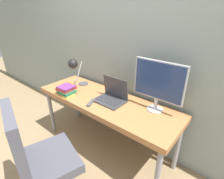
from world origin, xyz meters
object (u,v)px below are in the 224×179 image
monitor (158,83)px  book_stack (66,90)px  laptop (111,96)px  office_chair (37,155)px  desk_lamp (74,67)px

monitor → book_stack: monitor is taller
monitor → book_stack: bearing=-159.7°
laptop → monitor: (0.48, 0.14, 0.25)m
office_chair → monitor: bearing=63.6°
laptop → desk_lamp: size_ratio=0.86×
laptop → monitor: 0.56m
monitor → desk_lamp: size_ratio=1.34×
desk_lamp → laptop: bearing=1.5°
monitor → office_chair: size_ratio=0.51×
office_chair → desk_lamp: bearing=121.4°
laptop → book_stack: bearing=-156.5°
desk_lamp → monitor: bearing=8.3°
laptop → desk_lamp: desk_lamp is taller
office_chair → laptop: bearing=86.9°
book_stack → desk_lamp: bearing=108.4°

